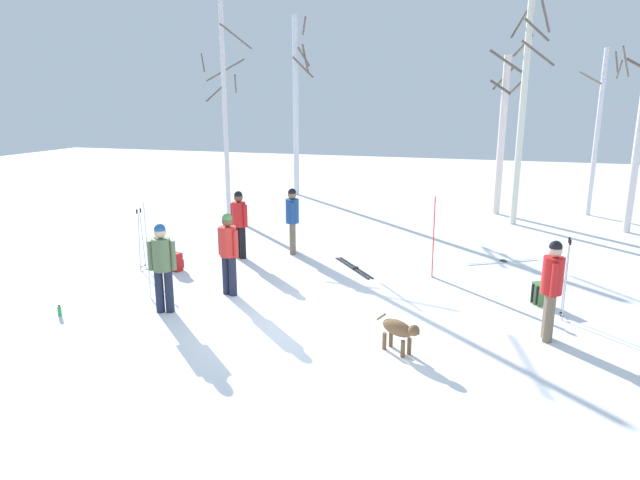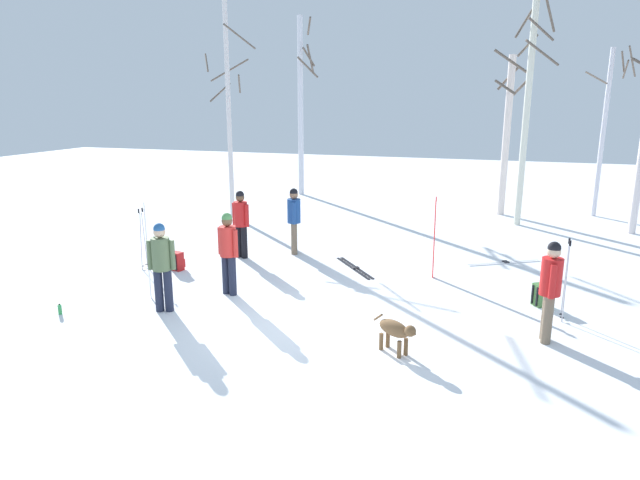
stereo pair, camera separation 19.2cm
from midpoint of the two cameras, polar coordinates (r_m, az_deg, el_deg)
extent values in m
plane|color=white|center=(10.01, -2.51, -8.98)|extent=(60.00, 60.00, 0.00)
cylinder|color=#1E2338|center=(11.63, -9.32, -3.66)|extent=(0.16, 0.16, 0.82)
cylinder|color=#1E2338|center=(11.75, -9.96, -3.50)|extent=(0.16, 0.16, 0.82)
cylinder|color=red|center=(11.50, -9.79, -0.16)|extent=(0.34, 0.34, 0.62)
sphere|color=brown|center=(11.40, -9.88, 1.89)|extent=(0.22, 0.22, 0.22)
sphere|color=#4C8C4C|center=(11.39, -9.89, 2.18)|extent=(0.21, 0.21, 0.21)
cylinder|color=red|center=(11.36, -9.02, -0.40)|extent=(0.10, 0.10, 0.56)
cylinder|color=red|center=(11.64, -10.54, -0.11)|extent=(0.10, 0.10, 0.56)
cylinder|color=black|center=(14.28, -8.24, -0.27)|extent=(0.16, 0.16, 0.82)
cylinder|color=black|center=(14.39, -8.78, -0.17)|extent=(0.16, 0.16, 0.82)
cylinder|color=red|center=(14.18, -8.61, 2.60)|extent=(0.34, 0.34, 0.62)
sphere|color=brown|center=(14.10, -8.68, 4.28)|extent=(0.22, 0.22, 0.22)
sphere|color=black|center=(14.09, -8.68, 4.52)|extent=(0.21, 0.21, 0.21)
cylinder|color=red|center=(14.04, -7.97, 2.43)|extent=(0.10, 0.10, 0.56)
cylinder|color=red|center=(14.32, -9.24, 2.61)|extent=(0.10, 0.10, 0.56)
cylinder|color=#1E2338|center=(11.05, -16.46, -5.03)|extent=(0.16, 0.16, 0.82)
cylinder|color=#1E2338|center=(11.01, -15.55, -5.04)|extent=(0.16, 0.16, 0.82)
cylinder|color=#566B47|center=(10.82, -16.27, -1.43)|extent=(0.34, 0.34, 0.62)
sphere|color=beige|center=(10.72, -16.42, 0.73)|extent=(0.22, 0.22, 0.22)
sphere|color=#265999|center=(10.71, -16.44, 1.05)|extent=(0.21, 0.21, 0.21)
cylinder|color=#566B47|center=(10.88, -17.33, -1.53)|extent=(0.10, 0.10, 0.56)
cylinder|color=#566B47|center=(10.78, -15.18, -1.53)|extent=(0.10, 0.10, 0.56)
cylinder|color=#72604C|center=(10.22, 21.61, -7.06)|extent=(0.16, 0.16, 0.82)
cylinder|color=#72604C|center=(10.05, 21.72, -7.42)|extent=(0.16, 0.16, 0.82)
cylinder|color=red|center=(9.91, 22.04, -3.35)|extent=(0.34, 0.34, 0.62)
sphere|color=beige|center=(9.79, 22.27, -1.00)|extent=(0.22, 0.22, 0.22)
sphere|color=black|center=(9.78, 22.30, -0.66)|extent=(0.21, 0.21, 0.21)
cylinder|color=red|center=(10.11, 21.90, -3.11)|extent=(0.10, 0.10, 0.56)
cylinder|color=red|center=(9.71, 22.17, -3.82)|extent=(0.10, 0.10, 0.56)
cylinder|color=#72604C|center=(14.68, -3.18, 0.27)|extent=(0.16, 0.16, 0.82)
cylinder|color=#72604C|center=(14.51, -3.17, 0.10)|extent=(0.16, 0.16, 0.82)
cylinder|color=#1E478C|center=(14.44, -3.21, 2.96)|extent=(0.34, 0.34, 0.62)
sphere|color=#997051|center=(14.36, -3.24, 4.60)|extent=(0.22, 0.22, 0.22)
sphere|color=black|center=(14.35, -3.24, 4.84)|extent=(0.21, 0.21, 0.21)
cylinder|color=#1E478C|center=(14.65, -3.22, 3.04)|extent=(0.10, 0.10, 0.56)
cylinder|color=#1E478C|center=(14.24, -3.21, 2.71)|extent=(0.10, 0.10, 0.56)
ellipsoid|color=brown|center=(9.06, 7.24, -8.84)|extent=(0.63, 0.51, 0.26)
sphere|color=brown|center=(8.84, 8.89, -9.06)|extent=(0.18, 0.18, 0.18)
ellipsoid|color=brown|center=(8.81, 9.20, -9.30)|extent=(0.12, 0.10, 0.06)
cylinder|color=brown|center=(9.25, 5.64, -7.77)|extent=(0.18, 0.13, 0.17)
cylinder|color=brown|center=(9.11, 8.44, -10.62)|extent=(0.07, 0.07, 0.28)
cylinder|color=brown|center=(9.00, 7.79, -10.90)|extent=(0.07, 0.07, 0.28)
cylinder|color=brown|center=(9.34, 6.62, -9.90)|extent=(0.07, 0.07, 0.28)
cylinder|color=brown|center=(9.24, 5.96, -10.16)|extent=(0.07, 0.07, 0.28)
cube|color=white|center=(11.66, -17.55, -1.37)|extent=(0.07, 0.08, 1.89)
cube|color=white|center=(11.45, -17.92, 3.38)|extent=(0.05, 0.05, 0.10)
cube|color=white|center=(11.72, -17.59, -1.29)|extent=(0.07, 0.08, 1.89)
cube|color=white|center=(11.51, -17.95, 3.43)|extent=(0.05, 0.05, 0.10)
cube|color=red|center=(12.81, 11.03, 0.09)|extent=(0.05, 0.20, 1.75)
cube|color=red|center=(12.62, 11.23, 4.11)|extent=(0.03, 0.07, 0.10)
cube|color=red|center=(12.87, 11.01, 0.15)|extent=(0.05, 0.20, 1.75)
cube|color=red|center=(12.68, 11.20, 4.16)|extent=(0.03, 0.07, 0.10)
cube|color=black|center=(13.43, 2.82, -2.85)|extent=(1.21, 1.50, 0.02)
cube|color=#333338|center=(13.38, 2.91, -2.81)|extent=(0.12, 0.13, 0.03)
cube|color=black|center=(13.47, 3.21, -2.80)|extent=(1.21, 1.50, 0.02)
cube|color=#333338|center=(13.42, 3.30, -2.77)|extent=(0.12, 0.13, 0.03)
cube|color=white|center=(14.54, 17.71, -2.18)|extent=(1.69, 1.04, 0.02)
cube|color=#333338|center=(14.56, 17.89, -2.08)|extent=(0.14, 0.12, 0.03)
cube|color=white|center=(14.62, 17.51, -2.07)|extent=(1.69, 1.04, 0.02)
cube|color=#333338|center=(14.64, 17.68, -1.97)|extent=(0.14, 0.12, 0.03)
cylinder|color=#B2B2BC|center=(13.92, -17.92, -0.06)|extent=(0.02, 0.10, 1.35)
cylinder|color=black|center=(13.77, -18.15, 2.88)|extent=(0.04, 0.04, 0.10)
cylinder|color=black|center=(14.08, -17.74, -2.45)|extent=(0.07, 0.07, 0.01)
cylinder|color=#B2B2BC|center=(13.81, -18.25, -0.20)|extent=(0.02, 0.10, 1.35)
cylinder|color=black|center=(13.66, -18.49, 2.76)|extent=(0.04, 0.04, 0.10)
cylinder|color=black|center=(13.97, -18.06, -2.61)|extent=(0.07, 0.07, 0.01)
cylinder|color=#B2B2BC|center=(11.18, 23.15, -3.78)|extent=(0.02, 0.10, 1.41)
cylinder|color=black|center=(10.99, 23.53, -0.01)|extent=(0.04, 0.04, 0.10)
cylinder|color=black|center=(11.39, 22.84, -6.84)|extent=(0.07, 0.07, 0.01)
cylinder|color=#B2B2BC|center=(11.03, 23.23, -4.03)|extent=(0.02, 0.10, 1.41)
cylinder|color=black|center=(10.83, 23.62, -0.21)|extent=(0.04, 0.04, 0.10)
cylinder|color=black|center=(11.23, 22.91, -7.12)|extent=(0.07, 0.07, 0.01)
cube|color=red|center=(13.60, -14.81, -2.16)|extent=(0.30, 0.26, 0.44)
cube|color=red|center=(13.70, -14.40, -2.30)|extent=(0.20, 0.11, 0.20)
cube|color=black|center=(13.48, -14.95, -2.32)|extent=(0.04, 0.03, 0.37)
cube|color=black|center=(13.58, -15.37, -2.22)|extent=(0.04, 0.03, 0.37)
cube|color=#4C7F3F|center=(11.82, 20.96, -5.12)|extent=(0.31, 0.33, 0.44)
cube|color=#4C7F3F|center=(11.92, 21.43, -5.35)|extent=(0.16, 0.20, 0.20)
cube|color=black|center=(11.70, 20.71, -5.30)|extent=(0.04, 0.04, 0.37)
cube|color=black|center=(11.81, 20.30, -5.08)|extent=(0.04, 0.04, 0.37)
cylinder|color=green|center=(11.63, -25.37, -6.52)|extent=(0.07, 0.07, 0.20)
cylinder|color=black|center=(11.59, -25.42, -6.01)|extent=(0.04, 0.04, 0.02)
cylinder|color=silver|center=(19.06, -9.92, 12.57)|extent=(0.16, 0.16, 6.94)
cylinder|color=brown|center=(18.67, -8.83, 19.74)|extent=(0.52, 1.25, 0.67)
cylinder|color=brown|center=(19.39, -10.78, 14.53)|extent=(0.42, 0.80, 0.63)
cylinder|color=brown|center=(19.70, -9.86, 16.64)|extent=(1.24, 0.49, 0.75)
cylinder|color=brown|center=(19.05, -12.13, 17.22)|extent=(0.73, 1.14, 0.65)
cylinder|color=brown|center=(19.04, -8.87, 15.38)|extent=(0.37, 0.74, 0.57)
cylinder|color=silver|center=(23.51, -2.71, 13.25)|extent=(0.22, 0.22, 7.11)
cylinder|color=brown|center=(23.71, -1.87, 20.90)|extent=(0.42, 0.73, 0.62)
cylinder|color=brown|center=(23.15, -1.99, 17.12)|extent=(0.63, 0.91, 0.79)
cylinder|color=brown|center=(23.43, -1.72, 17.86)|extent=(0.12, 0.91, 1.09)
cylinder|color=brown|center=(23.34, -1.90, 18.09)|extent=(0.28, 0.85, 0.70)
cylinder|color=silver|center=(20.33, 17.70, 9.94)|extent=(0.24, 0.24, 5.33)
cylinder|color=brown|center=(20.62, 17.87, 15.38)|extent=(0.71, 0.28, 0.80)
cylinder|color=brown|center=(20.58, 19.01, 14.46)|extent=(0.65, 0.76, 0.69)
cylinder|color=brown|center=(19.97, 17.58, 14.57)|extent=(0.73, 0.42, 0.50)
cylinder|color=brown|center=(19.75, 18.25, 16.74)|extent=(1.20, 0.09, 0.85)
cylinder|color=silver|center=(18.74, 19.61, 12.72)|extent=(0.20, 0.20, 7.43)
cylinder|color=brown|center=(18.31, 20.95, 17.31)|extent=(1.03, 0.62, 0.73)
cylinder|color=brown|center=(19.05, 19.63, 18.08)|extent=(0.60, 0.34, 0.67)
cylinder|color=brown|center=(18.70, 21.53, 20.88)|extent=(0.51, 0.80, 1.18)
cylinder|color=brown|center=(19.07, 19.31, 20.03)|extent=(0.51, 0.65, 0.89)
cylinder|color=brown|center=(18.48, 20.84, 19.35)|extent=(0.80, 0.46, 0.66)
cylinder|color=silver|center=(21.28, 26.07, 9.63)|extent=(0.16, 0.16, 5.54)
cylinder|color=brown|center=(21.31, 27.88, 15.05)|extent=(0.11, 0.89, 0.55)
cylinder|color=brown|center=(21.14, 28.40, 15.62)|extent=(0.52, 1.16, 0.90)
cylinder|color=brown|center=(21.21, 27.67, 15.71)|extent=(0.29, 0.67, 0.63)
cylinder|color=brown|center=(20.92, 25.51, 14.64)|extent=(0.60, 0.93, 0.45)
cylinder|color=brown|center=(18.60, 29.47, 15.13)|extent=(0.69, 0.64, 0.49)
camera|label=1|loc=(0.10, -90.46, -0.12)|focal=31.52mm
camera|label=2|loc=(0.10, 89.54, 0.12)|focal=31.52mm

